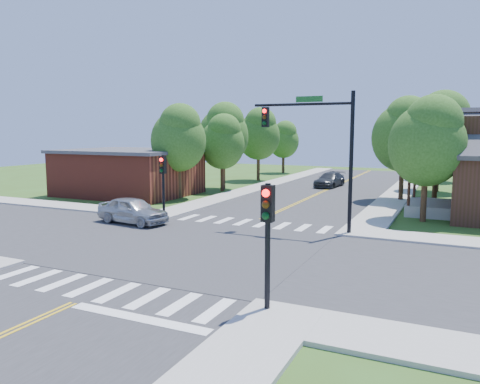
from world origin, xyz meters
The scene contains 25 objects.
ground centered at (0.00, 0.00, 0.00)m, with size 100.00×100.00×0.00m, color #355119.
road_ns centered at (0.00, 0.00, 0.02)m, with size 10.00×90.00×0.04m, color #2D2D30.
road_ew centered at (0.00, 0.00, 0.03)m, with size 90.00×10.00×0.04m, color #2D2D30.
intersection_patch centered at (0.00, 0.00, 0.00)m, with size 10.20×10.20×0.06m, color #2D2D30.
sidewalk_nw centered at (-15.82, 15.82, 0.07)m, with size 40.00×40.00×0.14m.
crosswalk_north centered at (0.00, 6.20, 0.05)m, with size 8.85×2.00×0.01m.
crosswalk_south centered at (0.00, -6.20, 0.05)m, with size 8.85×2.00×0.01m.
centerline centered at (0.00, 0.00, 0.05)m, with size 0.30×90.00×0.01m.
stop_bar centered at (2.50, -7.60, 0.00)m, with size 4.60×0.45×0.09m, color white.
signal_mast_ne centered at (3.91, 5.59, 4.85)m, with size 5.30×0.42×7.20m.
signal_pole_se centered at (5.60, -5.62, 2.66)m, with size 0.34×0.42×3.80m.
signal_pole_nw centered at (-5.60, 5.58, 2.66)m, with size 0.34×0.42×3.80m.
building_nw centered at (-14.20, 13.20, 1.88)m, with size 10.40×8.40×3.73m.
tree_e_a centered at (8.82, 10.99, 4.78)m, with size 4.29×4.08×7.29m.
tree_e_b centered at (9.12, 17.62, 5.26)m, with size 4.72×4.49×8.03m.
tree_e_c centered at (8.95, 25.79, 5.41)m, with size 4.86×4.61×8.26m.
tree_e_d centered at (8.84, 35.13, 5.46)m, with size 4.90×4.65×8.33m.
tree_w_a centered at (-9.17, 13.05, 4.81)m, with size 4.32×4.10×7.34m.
tree_w_b centered at (-8.62, 19.60, 5.10)m, with size 4.58×4.35×7.79m.
tree_w_c centered at (-8.63, 27.71, 5.03)m, with size 4.51×4.29×7.67m.
tree_w_d centered at (-9.23, 37.19, 4.24)m, with size 3.81×3.62×6.48m.
tree_house centered at (6.75, 18.70, 5.11)m, with size 4.59×4.36×7.80m.
tree_bldg centered at (-8.14, 18.43, 4.42)m, with size 3.97×3.77×6.75m.
car_silver centered at (-6.14, 3.30, 0.75)m, with size 4.61×2.36×1.50m, color #AFB2B6.
car_dgrey centered at (-0.34, 25.05, 0.66)m, with size 2.29×4.70×1.32m, color #2F3235.
Camera 1 is at (10.41, -17.77, 5.28)m, focal length 35.00 mm.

